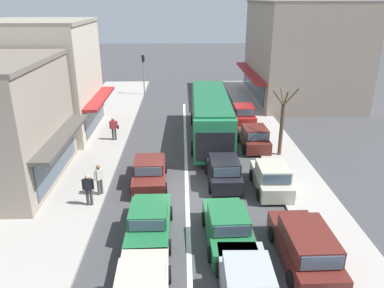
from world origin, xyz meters
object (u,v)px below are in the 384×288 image
object	(u,v)px
sedan_queue_far_back	(247,286)
hatchback_behind_bus_mid	(224,171)
street_tree_right	(282,125)
pedestrian_far_walker	(99,178)
parked_hatchback_kerb_second	(271,178)
pedestrian_with_handbag_near	(114,127)
pedestrian_browsing_midblock	(88,188)
sedan_queue_gap_filler	(228,228)
city_bus	(210,114)
sedan_adjacent_lane_trail	(149,172)
parked_hatchback_kerb_third	(254,138)
parked_wagon_kerb_front	(305,247)
sedan_behind_bus_near	(149,223)
parked_hatchback_kerb_rear	(243,115)
traffic_light_downstreet	(143,68)

from	to	relation	value
sedan_queue_far_back	hatchback_behind_bus_mid	distance (m)	8.69
street_tree_right	pedestrian_far_walker	xyz separation A→B (m)	(-10.51, -5.02, -1.07)
parked_hatchback_kerb_second	street_tree_right	size ratio (longest dim) A/B	0.84
pedestrian_with_handbag_near	pedestrian_browsing_midblock	bearing A→B (deg)	-88.25
sedan_queue_gap_filler	street_tree_right	size ratio (longest dim) A/B	0.96
city_bus	sedan_queue_far_back	distance (m)	15.63
sedan_adjacent_lane_trail	parked_hatchback_kerb_third	size ratio (longest dim) A/B	1.14
parked_wagon_kerb_front	pedestrian_browsing_midblock	size ratio (longest dim) A/B	2.78
sedan_queue_far_back	hatchback_behind_bus_mid	bearing A→B (deg)	89.06
parked_wagon_kerb_front	pedestrian_far_walker	xyz separation A→B (m)	(-8.87, 5.45, 0.32)
sedan_behind_bus_near	hatchback_behind_bus_mid	bearing A→B (deg)	52.64
parked_hatchback_kerb_rear	street_tree_right	distance (m)	7.13
parked_hatchback_kerb_second	parked_hatchback_kerb_third	xyz separation A→B (m)	(0.18, 6.07, 0.00)
hatchback_behind_bus_mid	parked_hatchback_kerb_second	world-z (taller)	same
sedan_queue_gap_filler	pedestrian_browsing_midblock	world-z (taller)	pedestrian_browsing_midblock
parked_wagon_kerb_front	parked_hatchback_kerb_rear	size ratio (longest dim) A/B	1.22
parked_hatchback_kerb_rear	pedestrian_far_walker	world-z (taller)	pedestrian_far_walker
hatchback_behind_bus_mid	parked_hatchback_kerb_rear	bearing A→B (deg)	75.63
parked_wagon_kerb_front	traffic_light_downstreet	world-z (taller)	traffic_light_downstreet
sedan_queue_gap_filler	traffic_light_downstreet	size ratio (longest dim) A/B	1.01
hatchback_behind_bus_mid	traffic_light_downstreet	bearing A→B (deg)	106.98
city_bus	parked_wagon_kerb_front	world-z (taller)	city_bus
parked_wagon_kerb_front	hatchback_behind_bus_mid	bearing A→B (deg)	109.41
parked_hatchback_kerb_third	street_tree_right	world-z (taller)	street_tree_right
parked_hatchback_kerb_rear	pedestrian_far_walker	xyz separation A→B (m)	(-9.19, -11.88, 0.36)
pedestrian_far_walker	city_bus	bearing A→B (deg)	52.74
hatchback_behind_bus_mid	pedestrian_with_handbag_near	distance (m)	9.68
sedan_adjacent_lane_trail	parked_wagon_kerb_front	xyz separation A→B (m)	(6.45, -6.88, 0.08)
sedan_adjacent_lane_trail	sedan_queue_gap_filler	bearing A→B (deg)	-55.93
sedan_queue_gap_filler	sedan_behind_bus_near	bearing A→B (deg)	171.59
sedan_queue_gap_filler	traffic_light_downstreet	world-z (taller)	traffic_light_downstreet
pedestrian_browsing_midblock	parked_wagon_kerb_front	bearing A→B (deg)	-25.52
city_bus	parked_hatchback_kerb_rear	world-z (taller)	city_bus
parked_hatchback_kerb_third	street_tree_right	bearing A→B (deg)	-46.15
sedan_adjacent_lane_trail	street_tree_right	bearing A→B (deg)	23.93
hatchback_behind_bus_mid	pedestrian_browsing_midblock	world-z (taller)	pedestrian_browsing_midblock
city_bus	pedestrian_far_walker	xyz separation A→B (m)	(-6.25, -8.21, -0.81)
city_bus	parked_hatchback_kerb_second	distance (m)	8.31
sedan_adjacent_lane_trail	parked_hatchback_kerb_third	xyz separation A→B (m)	(6.67, 5.08, 0.05)
sedan_queue_far_back	traffic_light_downstreet	world-z (taller)	traffic_light_downstreet
parked_hatchback_kerb_rear	street_tree_right	size ratio (longest dim) A/B	0.83
parked_wagon_kerb_front	traffic_light_downstreet	size ratio (longest dim) A/B	1.08
parked_wagon_kerb_front	street_tree_right	bearing A→B (deg)	81.09
sedan_queue_far_back	parked_hatchback_kerb_third	size ratio (longest dim) A/B	1.13
hatchback_behind_bus_mid	parked_hatchback_kerb_rear	size ratio (longest dim) A/B	1.00
parked_hatchback_kerb_second	traffic_light_downstreet	xyz separation A→B (m)	(-8.58, 21.03, 2.15)
street_tree_right	pedestrian_far_walker	distance (m)	11.70
city_bus	sedan_queue_gap_filler	world-z (taller)	city_bus
parked_hatchback_kerb_second	parked_wagon_kerb_front	bearing A→B (deg)	-90.40
pedestrian_browsing_midblock	traffic_light_downstreet	bearing A→B (deg)	88.39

